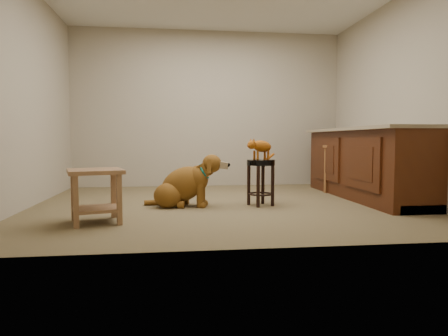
{
  "coord_description": "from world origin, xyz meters",
  "views": [
    {
      "loc": [
        -0.59,
        -4.76,
        0.78
      ],
      "look_at": [
        -0.0,
        -0.12,
        0.45
      ],
      "focal_mm": 32.0,
      "sensor_mm": 36.0,
      "label": 1
    }
  ],
  "objects": [
    {
      "name": "room_shell",
      "position": [
        0.0,
        0.0,
        1.68
      ],
      "size": [
        4.54,
        4.04,
        2.62
      ],
      "color": "#ACA18A",
      "rests_on": "ground"
    },
    {
      "name": "golden_retriever",
      "position": [
        -0.47,
        -0.08,
        0.24
      ],
      "size": [
        1.01,
        0.56,
        0.66
      ],
      "rotation": [
        0.0,
        0.0,
        -0.22
      ],
      "color": "brown",
      "rests_on": "ground"
    },
    {
      "name": "padded_stool",
      "position": [
        0.43,
        -0.15,
        0.39
      ],
      "size": [
        0.37,
        0.37,
        0.55
      ],
      "rotation": [
        0.0,
        0.0,
        0.37
      ],
      "color": "black",
      "rests_on": "ground"
    },
    {
      "name": "side_table",
      "position": [
        -1.32,
        -0.92,
        0.33
      ],
      "size": [
        0.6,
        0.6,
        0.51
      ],
      "rotation": [
        0.0,
        0.0,
        0.28
      ],
      "color": "olive",
      "rests_on": "ground"
    },
    {
      "name": "floor",
      "position": [
        0.0,
        0.0,
        0.0
      ],
      "size": [
        4.5,
        4.0,
        0.01
      ],
      "primitive_type": "cube",
      "color": "brown",
      "rests_on": "ground"
    },
    {
      "name": "wood_stool",
      "position": [
        1.83,
        0.76,
        0.37
      ],
      "size": [
        0.48,
        0.48,
        0.7
      ],
      "rotation": [
        0.0,
        0.0,
        0.32
      ],
      "color": "brown",
      "rests_on": "ground"
    },
    {
      "name": "cabinet_run",
      "position": [
        1.94,
        0.3,
        0.44
      ],
      "size": [
        0.7,
        2.56,
        0.94
      ],
      "color": "#47200C",
      "rests_on": "ground"
    },
    {
      "name": "tabby_kitten",
      "position": [
        0.42,
        -0.15,
        0.7
      ],
      "size": [
        0.39,
        0.28,
        0.28
      ],
      "rotation": [
        0.0,
        0.0,
        0.37
      ],
      "color": "#9B4D0F",
      "rests_on": "padded_stool"
    }
  ]
}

